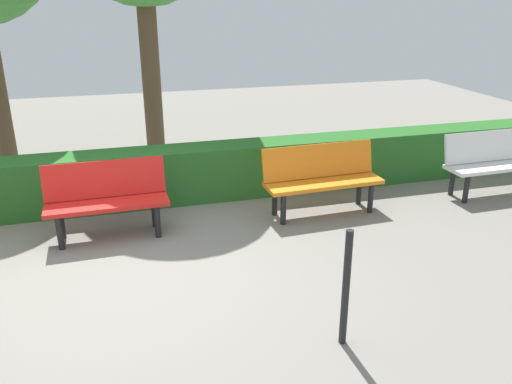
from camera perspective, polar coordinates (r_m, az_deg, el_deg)
The scene contains 6 objects.
ground_plane at distance 5.55m, azimuth -14.44°, elevation -8.13°, with size 19.94×19.94×0.00m, color gray.
bench_white at distance 7.88m, azimuth 24.63°, elevation 3.22°, with size 1.45×0.50×0.86m.
bench_orange at distance 6.58m, azimuth 7.21°, elevation 1.74°, with size 1.51×0.53×0.86m.
bench_red at distance 6.13m, azimuth -16.08°, elevation -0.48°, with size 1.36×0.49×0.86m.
hedge_row at distance 7.06m, azimuth -5.98°, elevation 2.14°, with size 15.94×0.51×0.73m, color #266023.
railing_post_mid at distance 4.15m, azimuth 9.84°, elevation -10.41°, with size 0.06×0.06×1.00m, color black.
Camera 1 is at (-0.06, 4.87, 2.65)m, focal length 36.43 mm.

